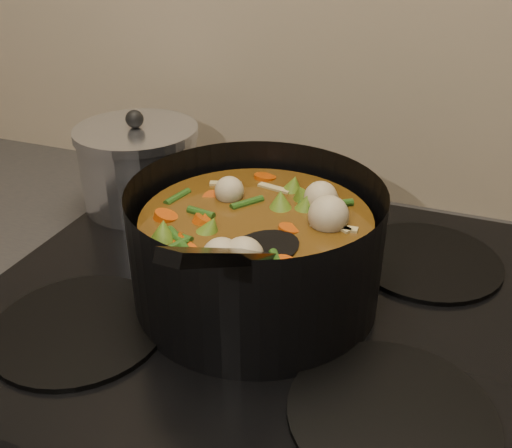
% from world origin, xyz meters
% --- Properties ---
extents(stovetop, '(0.62, 0.54, 0.03)m').
position_xyz_m(stovetop, '(0.00, 1.93, 0.92)').
color(stovetop, black).
rests_on(stovetop, counter).
extents(stockpot, '(0.32, 0.39, 0.20)m').
position_xyz_m(stockpot, '(-0.01, 1.92, 0.99)').
color(stockpot, black).
rests_on(stockpot, stovetop).
extents(saucepan, '(0.17, 0.17, 0.14)m').
position_xyz_m(saucepan, '(-0.25, 2.07, 0.99)').
color(saucepan, silver).
rests_on(saucepan, stovetop).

